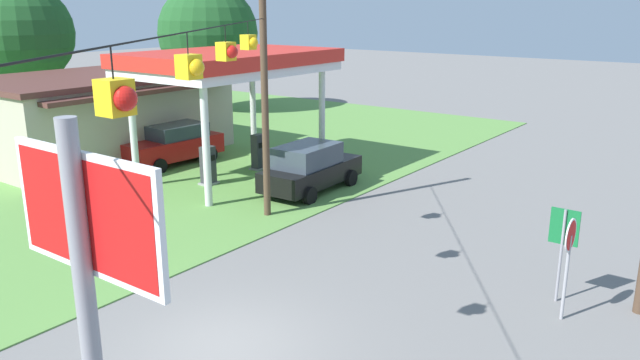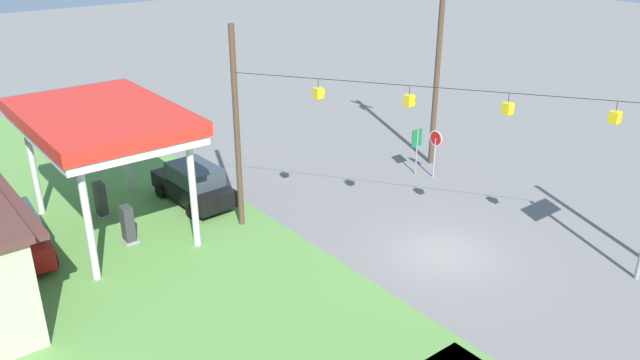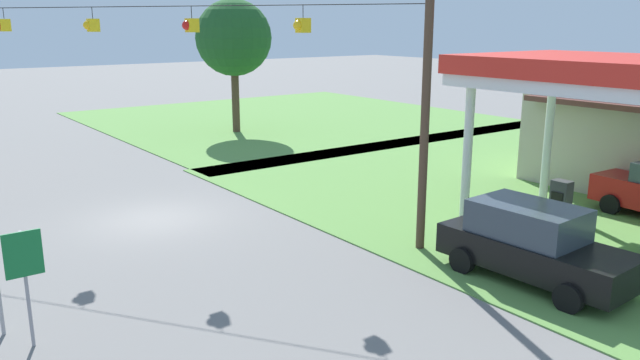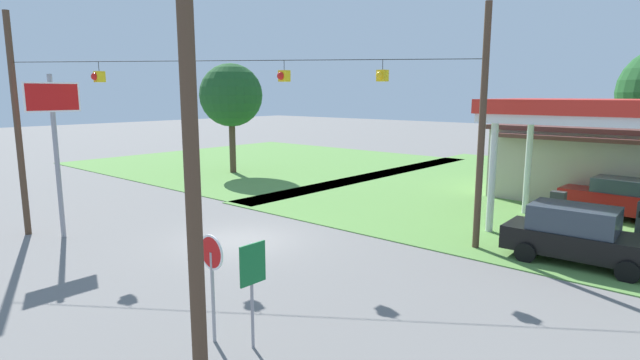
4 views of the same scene
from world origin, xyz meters
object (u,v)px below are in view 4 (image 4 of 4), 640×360
Objects in this scene: gas_station_canopy at (609,114)px; gas_station_store at (620,163)px; car_at_pumps_rear at (620,198)px; route_sign at (252,274)px; stop_sign_roadside at (212,265)px; car_at_pumps_front at (579,235)px; utility_pole_main at (188,48)px; fuel_pump_near at (557,212)px; tree_west_verge at (231,96)px; stop_sign_overhead at (54,124)px.

gas_station_store is at bearing 96.22° from gas_station_canopy.
route_sign is (-3.60, -18.50, 0.76)m from car_at_pumps_rear.
stop_sign_roadside reaches higher than car_at_pumps_rear.
car_at_pumps_front is 13.96m from utility_pole_main.
fuel_pump_near is 17.36m from utility_pole_main.
car_at_pumps_front is 11.40m from route_sign.
utility_pole_main reaches higher than stop_sign_roadside.
tree_west_verge is at bearing 177.45° from fuel_pump_near.
car_at_pumps_front is 24.58m from tree_west_verge.
car_at_pumps_rear is 19.43m from stop_sign_roadside.
gas_station_canopy is 1.75× the size of car_at_pumps_front.
gas_station_store is at bearing 92.80° from car_at_pumps_front.
gas_station_store is at bearing 83.26° from route_sign.
stop_sign_roadside is 11.58m from stop_sign_overhead.
gas_station_canopy is at bearing 79.65° from utility_pole_main.
stop_sign_roadside is at bearing -6.45° from stop_sign_overhead.
car_at_pumps_front is 19.05m from stop_sign_overhead.
tree_west_verge is (-23.45, -2.91, 4.46)m from car_at_pumps_rear.
car_at_pumps_front is at bearing -84.66° from gas_station_store.
gas_station_canopy is 1.76× the size of car_at_pumps_rear.
gas_station_canopy reaches higher than car_at_pumps_front.
tree_west_verge is at bearing 165.83° from car_at_pumps_front.
gas_station_store is 23.45m from stop_sign_roadside.
gas_station_canopy is 8.70m from gas_station_store.
stop_sign_overhead reaches higher than car_at_pumps_rear.
car_at_pumps_rear is at bearing 81.56° from utility_pole_main.
stop_sign_roadside is (-4.50, -14.99, -2.99)m from gas_station_canopy.
tree_west_verge is at bearing 10.21° from car_at_pumps_rear.
tree_west_verge is (-18.94, 15.97, 3.61)m from stop_sign_roadside.
stop_sign_overhead is 0.82× the size of tree_west_verge.
gas_station_canopy is 3.35× the size of stop_sign_roadside.
stop_sign_overhead is 0.55× the size of utility_pole_main.
tree_west_verge is (-23.68, 4.87, 4.44)m from car_at_pumps_front.
stop_sign_roadside is 0.40× the size of stop_sign_overhead.
stop_sign_overhead reaches higher than gas_station_canopy.
stop_sign_roadside is at bearing -115.65° from car_at_pumps_front.
route_sign is (12.13, -0.88, -2.70)m from stop_sign_overhead.
stop_sign_roadside is (-2.97, -14.99, 1.04)m from fuel_pump_near.
stop_sign_overhead is at bearing -150.90° from car_at_pumps_front.
gas_station_canopy is 5.47m from car_at_pumps_rear.
tree_west_verge reaches higher than gas_station_canopy.
stop_sign_overhead is 2.61× the size of route_sign.
gas_station_store reaches higher than stop_sign_roadside.
stop_sign_overhead is 13.13m from utility_pole_main.
route_sign is at bearing 108.36° from utility_pole_main.
gas_station_canopy is 5.17× the size of fuel_pump_near.
utility_pole_main is at bearing -40.35° from tree_west_verge.
gas_station_canopy reaches higher than route_sign.
car_at_pumps_rear reaches higher than fuel_pump_near.
stop_sign_roadside is at bearing -40.13° from tree_west_verge.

